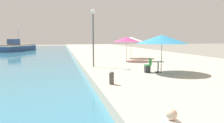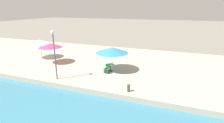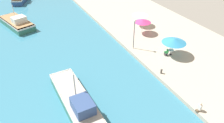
% 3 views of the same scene
% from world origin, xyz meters
% --- Properties ---
extents(quay_promenade, '(16.00, 90.00, 0.51)m').
position_xyz_m(quay_promenade, '(8.00, 37.00, 0.25)').
color(quay_promenade, '#B2A893').
rests_on(quay_promenade, ground_plane).
extents(fishing_boat_distant, '(6.05, 10.34, 4.51)m').
position_xyz_m(fishing_boat_distant, '(-10.58, 53.20, 0.93)').
color(fishing_boat_distant, navy).
rests_on(fishing_boat_distant, water_basin).
extents(cafe_umbrella_pink, '(3.37, 3.37, 2.53)m').
position_xyz_m(cafe_umbrella_pink, '(4.84, 16.65, 2.74)').
color(cafe_umbrella_pink, '#B7B7B7').
rests_on(cafe_umbrella_pink, quay_promenade).
extents(cafe_umbrella_white, '(2.74, 2.74, 2.41)m').
position_xyz_m(cafe_umbrella_white, '(4.78, 24.40, 2.67)').
color(cafe_umbrella_white, '#B7B7B7').
rests_on(cafe_umbrella_white, quay_promenade).
extents(cafe_umbrella_striped, '(2.91, 2.91, 2.42)m').
position_xyz_m(cafe_umbrella_striped, '(6.14, 27.18, 2.67)').
color(cafe_umbrella_striped, '#B7B7B7').
rests_on(cafe_umbrella_striped, quay_promenade).
extents(cafe_table, '(0.80, 0.80, 0.74)m').
position_xyz_m(cafe_table, '(4.66, 16.73, 1.04)').
color(cafe_table, '#333338').
rests_on(cafe_table, quay_promenade).
extents(cafe_chair_left, '(0.53, 0.51, 0.91)m').
position_xyz_m(cafe_chair_left, '(3.97, 16.96, 0.83)').
color(cafe_chair_left, '#2D2D33').
rests_on(cafe_chair_left, quay_promenade).
extents(cafe_chair_right, '(0.46, 0.44, 0.91)m').
position_xyz_m(cafe_chair_right, '(3.94, 16.80, 0.83)').
color(cafe_chair_right, '#2D2D33').
rests_on(cafe_chair_right, quay_promenade).
extents(mooring_bollard, '(0.26, 0.26, 0.65)m').
position_xyz_m(mooring_bollard, '(0.74, 13.69, 0.86)').
color(mooring_bollard, '#4C4742').
rests_on(mooring_bollard, quay_promenade).
extents(lamppost, '(0.36, 0.36, 4.56)m').
position_xyz_m(lamppost, '(0.84, 20.64, 3.60)').
color(lamppost, '#565B60').
rests_on(lamppost, quay_promenade).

